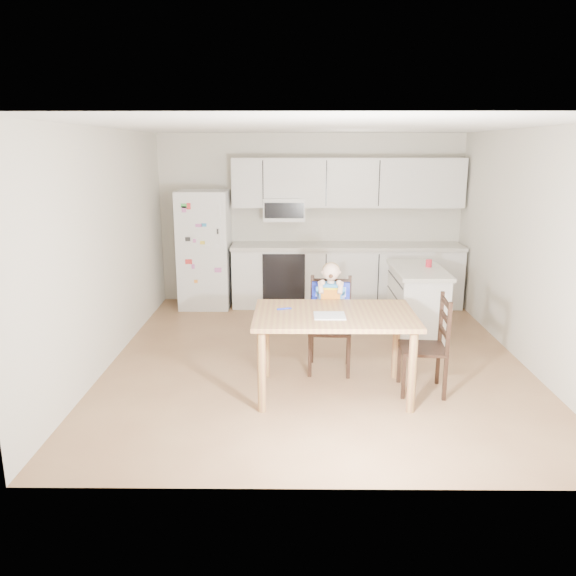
# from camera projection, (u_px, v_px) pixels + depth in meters

# --- Properties ---
(room) EXTENTS (4.52, 5.01, 2.51)m
(room) POSITION_uv_depth(u_px,v_px,m) (316.00, 241.00, 6.46)
(room) COLOR brown
(room) RESTS_ON ground
(refrigerator) EXTENTS (0.72, 0.70, 1.70)m
(refrigerator) POSITION_uv_depth(u_px,v_px,m) (205.00, 249.00, 8.19)
(refrigerator) COLOR silver
(refrigerator) RESTS_ON ground
(kitchen_run) EXTENTS (3.37, 0.62, 2.15)m
(kitchen_run) POSITION_uv_depth(u_px,v_px,m) (345.00, 247.00, 8.25)
(kitchen_run) COLOR silver
(kitchen_run) RESTS_ON ground
(kitchen_island) EXTENTS (0.61, 1.16, 0.85)m
(kitchen_island) POSITION_uv_depth(u_px,v_px,m) (417.00, 301.00, 6.99)
(kitchen_island) COLOR silver
(kitchen_island) RESTS_ON ground
(red_cup) EXTENTS (0.08, 0.08, 0.10)m
(red_cup) POSITION_uv_depth(u_px,v_px,m) (429.00, 263.00, 6.94)
(red_cup) COLOR red
(red_cup) RESTS_ON kitchen_island
(dining_table) EXTENTS (1.50, 0.96, 0.80)m
(dining_table) POSITION_uv_depth(u_px,v_px,m) (334.00, 324.00, 5.24)
(dining_table) COLOR brown
(dining_table) RESTS_ON ground
(napkin) EXTENTS (0.28, 0.25, 0.01)m
(napkin) POSITION_uv_depth(u_px,v_px,m) (329.00, 316.00, 5.10)
(napkin) COLOR #B9B9BE
(napkin) RESTS_ON dining_table
(toddler_spoon) EXTENTS (0.12, 0.06, 0.02)m
(toddler_spoon) POSITION_uv_depth(u_px,v_px,m) (283.00, 309.00, 5.32)
(toddler_spoon) COLOR #1728B0
(toddler_spoon) RESTS_ON dining_table
(chair_booster) EXTENTS (0.47, 0.47, 1.16)m
(chair_booster) POSITION_uv_depth(u_px,v_px,m) (330.00, 305.00, 5.83)
(chair_booster) COLOR black
(chair_booster) RESTS_ON ground
(chair_side) EXTENTS (0.45, 0.45, 0.95)m
(chair_side) POSITION_uv_depth(u_px,v_px,m) (433.00, 339.00, 5.31)
(chair_side) COLOR black
(chair_side) RESTS_ON ground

